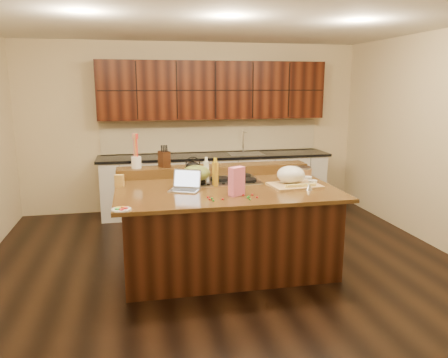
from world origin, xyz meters
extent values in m
cube|color=black|center=(0.00, 0.00, -0.01)|extent=(5.50, 5.00, 0.01)
cube|color=silver|center=(0.00, 0.00, 2.71)|extent=(5.50, 5.00, 0.01)
cube|color=beige|center=(0.00, 2.50, 1.35)|extent=(5.50, 0.01, 2.70)
cube|color=beige|center=(0.00, -2.50, 1.35)|extent=(5.50, 0.01, 2.70)
cube|color=beige|center=(2.75, 0.00, 1.35)|extent=(0.01, 5.00, 2.70)
cube|color=black|center=(0.00, 0.00, 0.44)|extent=(2.22, 1.42, 0.88)
cube|color=black|center=(0.00, 0.00, 0.90)|extent=(2.40, 1.60, 0.04)
cube|color=black|center=(0.00, 0.70, 0.98)|extent=(2.40, 0.30, 0.12)
cube|color=gray|center=(0.00, 0.30, 0.93)|extent=(0.92, 0.52, 0.02)
cylinder|color=black|center=(-0.30, 0.43, 0.95)|extent=(0.22, 0.22, 0.03)
cylinder|color=black|center=(0.30, 0.43, 0.95)|extent=(0.22, 0.22, 0.03)
cylinder|color=black|center=(-0.30, 0.17, 0.95)|extent=(0.22, 0.22, 0.03)
cylinder|color=black|center=(0.30, 0.17, 0.95)|extent=(0.22, 0.22, 0.03)
cylinder|color=black|center=(0.00, 0.30, 0.95)|extent=(0.22, 0.22, 0.03)
cube|color=silver|center=(0.30, 2.17, 0.45)|extent=(3.60, 0.62, 0.90)
cube|color=black|center=(0.30, 2.17, 0.92)|extent=(3.70, 0.66, 0.04)
cube|color=gray|center=(0.80, 2.17, 0.94)|extent=(0.55, 0.42, 0.01)
cylinder|color=gray|center=(0.80, 2.35, 1.12)|extent=(0.02, 0.02, 0.36)
cube|color=black|center=(0.30, 2.32, 1.95)|extent=(3.60, 0.34, 0.90)
cube|color=beige|center=(0.30, 2.48, 1.20)|extent=(3.60, 0.03, 0.50)
ellipsoid|color=black|center=(-0.30, 0.43, 1.05)|extent=(0.21, 0.21, 0.18)
ellipsoid|color=olive|center=(-0.30, 0.17, 1.05)|extent=(0.41, 0.41, 0.18)
cube|color=#B7B7BC|center=(-0.46, -0.10, 0.93)|extent=(0.37, 0.32, 0.01)
cube|color=black|center=(-0.46, -0.10, 0.94)|extent=(0.29, 0.22, 0.00)
cube|color=#B7B7BC|center=(-0.42, 0.00, 1.04)|extent=(0.31, 0.19, 0.20)
cube|color=silver|center=(-0.42, -0.01, 1.04)|extent=(0.28, 0.16, 0.17)
cylinder|color=#B88F20|center=(-0.10, 0.06, 1.06)|extent=(0.08, 0.08, 0.27)
cylinder|color=silver|center=(-0.16, 0.27, 1.04)|extent=(0.08, 0.08, 0.25)
cube|color=tan|center=(0.77, -0.14, 0.93)|extent=(0.57, 0.44, 0.02)
ellipsoid|color=white|center=(0.75, -0.06, 1.04)|extent=(0.32, 0.32, 0.20)
cube|color=#EDD872|center=(0.67, -0.26, 0.96)|extent=(0.12, 0.03, 0.03)
cube|color=#EDD872|center=(0.79, -0.26, 0.96)|extent=(0.12, 0.03, 0.03)
cube|color=#EDD872|center=(0.91, -0.26, 0.96)|extent=(0.12, 0.03, 0.03)
cylinder|color=gray|center=(0.89, -0.16, 0.95)|extent=(0.21, 0.09, 0.01)
cylinder|color=white|center=(0.70, -0.01, 0.94)|extent=(0.11, 0.11, 0.04)
cylinder|color=white|center=(1.04, 0.14, 0.94)|extent=(0.11, 0.11, 0.04)
cylinder|color=white|center=(1.01, -0.06, 0.94)|extent=(0.11, 0.11, 0.04)
cylinder|color=#996B3F|center=(1.08, 0.43, 0.97)|extent=(0.27, 0.27, 0.09)
cone|color=silver|center=(0.87, -0.32, 0.96)|extent=(0.08, 0.08, 0.07)
cube|color=pink|center=(0.04, -0.39, 1.07)|extent=(0.18, 0.15, 0.30)
cylinder|color=white|center=(-1.11, -0.71, 0.93)|extent=(0.19, 0.19, 0.01)
cube|color=gold|center=(-1.15, 0.26, 0.99)|extent=(0.11, 0.09, 0.13)
cylinder|color=white|center=(-0.95, 0.70, 1.11)|extent=(0.13, 0.13, 0.14)
cube|color=black|center=(-0.62, 0.70, 1.14)|extent=(0.15, 0.19, 0.20)
ellipsoid|color=red|center=(0.10, -0.43, 0.93)|extent=(0.02, 0.02, 0.02)
ellipsoid|color=#198C26|center=(-0.24, -0.58, 0.93)|extent=(0.02, 0.02, 0.02)
ellipsoid|color=red|center=(-0.27, -0.44, 0.93)|extent=(0.02, 0.02, 0.02)
ellipsoid|color=#198C26|center=(0.12, -0.61, 0.93)|extent=(0.02, 0.02, 0.02)
ellipsoid|color=red|center=(0.19, -0.44, 0.93)|extent=(0.02, 0.02, 0.02)
ellipsoid|color=#198C26|center=(0.12, -0.54, 0.93)|extent=(0.02, 0.02, 0.02)
ellipsoid|color=red|center=(-0.14, -0.55, 0.93)|extent=(0.02, 0.02, 0.02)
ellipsoid|color=#198C26|center=(0.14, -0.51, 0.93)|extent=(0.02, 0.02, 0.02)
ellipsoid|color=red|center=(-0.26, -0.53, 0.93)|extent=(0.02, 0.02, 0.02)
ellipsoid|color=#198C26|center=(-0.24, -0.50, 0.93)|extent=(0.02, 0.02, 0.02)
ellipsoid|color=red|center=(0.22, -0.54, 0.93)|extent=(0.02, 0.02, 0.02)
camera|label=1|loc=(-0.97, -4.63, 2.03)|focal=35.00mm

